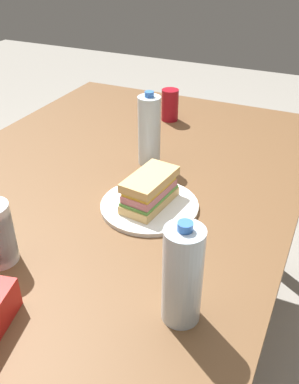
{
  "coord_description": "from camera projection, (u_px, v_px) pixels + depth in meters",
  "views": [
    {
      "loc": [
        -0.94,
        -0.58,
        1.42
      ],
      "look_at": [
        -0.07,
        -0.17,
        0.82
      ],
      "focal_mm": 39.87,
      "sensor_mm": 36.0,
      "label": 1
    }
  ],
  "objects": [
    {
      "name": "water_bottle_tall",
      "position": [
        149.0,
        130.0,
        1.33
      ],
      "size": [
        0.07,
        0.07,
        0.24
      ],
      "color": "silver",
      "rests_on": "dining_table"
    },
    {
      "name": "soda_can_red",
      "position": [
        170.0,
        105.0,
        1.65
      ],
      "size": [
        0.07,
        0.07,
        0.12
      ],
      "primitive_type": "cylinder",
      "color": "maroon",
      "rests_on": "dining_table"
    },
    {
      "name": "sandwich",
      "position": [
        150.0,
        190.0,
        1.14
      ],
      "size": [
        0.19,
        0.11,
        0.08
      ],
      "color": "#DBB26B",
      "rests_on": "paper_plate"
    },
    {
      "name": "dining_table",
      "position": [
        108.0,
        205.0,
        1.32
      ],
      "size": [
        1.61,
        1.1,
        0.77
      ],
      "color": "brown",
      "rests_on": "ground_plane"
    },
    {
      "name": "water_bottle_spare",
      "position": [
        183.0,
        275.0,
        0.79
      ],
      "size": [
        0.08,
        0.08,
        0.23
      ],
      "color": "silver",
      "rests_on": "dining_table"
    },
    {
      "name": "ground_plane",
      "position": [
        117.0,
        348.0,
        1.69
      ],
      "size": [
        8.0,
        8.0,
        0.0
      ],
      "primitive_type": "plane",
      "color": "gray"
    },
    {
      "name": "paper_plate",
      "position": [
        149.0,
        206.0,
        1.16
      ],
      "size": [
        0.27,
        0.27,
        0.01
      ],
      "primitive_type": "cylinder",
      "color": "white",
      "rests_on": "dining_table"
    }
  ]
}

